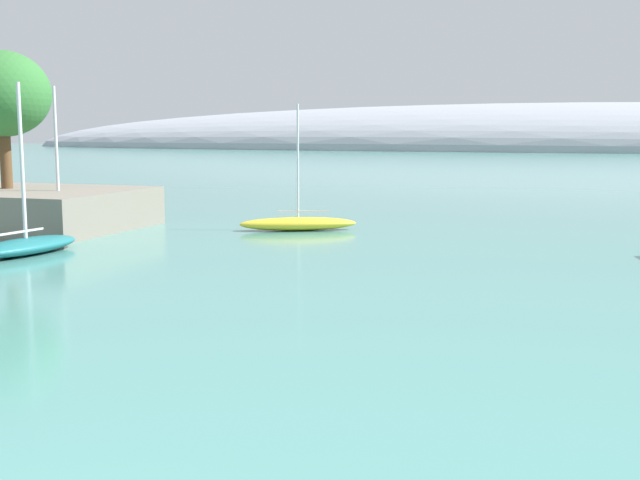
{
  "coord_description": "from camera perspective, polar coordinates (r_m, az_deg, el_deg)",
  "views": [
    {
      "loc": [
        7.47,
        -7.27,
        6.1
      ],
      "look_at": [
        -3.5,
        24.47,
        1.43
      ],
      "focal_mm": 44.41,
      "sensor_mm": 36.0,
      "label": 1
    }
  ],
  "objects": [
    {
      "name": "shore_outcrop",
      "position": [
        53.03,
        -20.84,
        2.12
      ],
      "size": [
        14.48,
        10.65,
        2.44
      ],
      "primitive_type": "cube",
      "color": "gray",
      "rests_on": "ground"
    },
    {
      "name": "tree_clump_shore",
      "position": [
        53.84,
        -21.92,
        9.72
      ],
      "size": [
        5.94,
        5.94,
        8.59
      ],
      "color": "brown",
      "rests_on": "shore_outcrop"
    },
    {
      "name": "distant_ridge",
      "position": [
        261.89,
        16.64,
        6.26
      ],
      "size": [
        386.34,
        76.16,
        29.27
      ],
      "primitive_type": "ellipsoid",
      "color": "#999EA8",
      "rests_on": "ground"
    },
    {
      "name": "sailboat_teal_near_shore",
      "position": [
        41.76,
        -20.42,
        -0.29
      ],
      "size": [
        3.0,
        6.66,
        8.4
      ],
      "rotation": [
        0.0,
        0.0,
        1.47
      ],
      "color": "#1E6B70",
      "rests_on": "water"
    },
    {
      "name": "sailboat_red_mid_mooring",
      "position": [
        51.08,
        -18.25,
        1.3
      ],
      "size": [
        5.91,
        4.89,
        8.73
      ],
      "rotation": [
        0.0,
        0.0,
        5.73
      ],
      "color": "red",
      "rests_on": "water"
    },
    {
      "name": "sailboat_yellow_outer_mooring",
      "position": [
        48.42,
        -1.59,
        1.23
      ],
      "size": [
        7.17,
        4.6,
        7.67
      ],
      "rotation": [
        0.0,
        0.0,
        3.59
      ],
      "color": "yellow",
      "rests_on": "water"
    }
  ]
}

